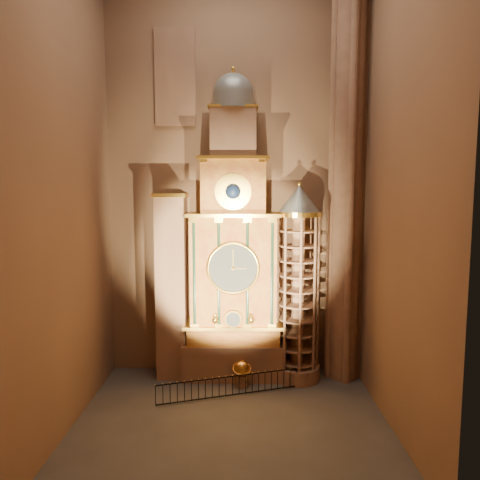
{
  "coord_description": "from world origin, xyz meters",
  "views": [
    {
      "loc": [
        0.51,
        -18.1,
        10.13
      ],
      "look_at": [
        0.37,
        3.0,
        7.9
      ],
      "focal_mm": 32.0,
      "sensor_mm": 36.0,
      "label": 1
    }
  ],
  "objects_px": {
    "celestial_globe": "(242,371)",
    "iron_railing": "(229,386)",
    "astronomical_clock": "(233,258)",
    "portrait_tower": "(172,286)",
    "stair_turret": "(298,285)"
  },
  "relations": [
    {
      "from": "astronomical_clock",
      "to": "celestial_globe",
      "type": "height_order",
      "value": "astronomical_clock"
    },
    {
      "from": "celestial_globe",
      "to": "iron_railing",
      "type": "bearing_deg",
      "value": -118.92
    },
    {
      "from": "portrait_tower",
      "to": "celestial_globe",
      "type": "bearing_deg",
      "value": -19.69
    },
    {
      "from": "celestial_globe",
      "to": "iron_railing",
      "type": "xyz_separation_m",
      "value": [
        -0.63,
        -1.14,
        -0.3
      ]
    },
    {
      "from": "stair_turret",
      "to": "iron_railing",
      "type": "distance_m",
      "value": 6.38
    },
    {
      "from": "celestial_globe",
      "to": "astronomical_clock",
      "type": "bearing_deg",
      "value": 108.55
    },
    {
      "from": "astronomical_clock",
      "to": "iron_railing",
      "type": "xyz_separation_m",
      "value": [
        -0.17,
        -2.5,
        -6.12
      ]
    },
    {
      "from": "astronomical_clock",
      "to": "portrait_tower",
      "type": "bearing_deg",
      "value": 179.71
    },
    {
      "from": "astronomical_clock",
      "to": "celestial_globe",
      "type": "bearing_deg",
      "value": -71.45
    },
    {
      "from": "stair_turret",
      "to": "iron_railing",
      "type": "height_order",
      "value": "stair_turret"
    },
    {
      "from": "portrait_tower",
      "to": "stair_turret",
      "type": "distance_m",
      "value": 6.91
    },
    {
      "from": "astronomical_clock",
      "to": "portrait_tower",
      "type": "xyz_separation_m",
      "value": [
        -3.4,
        0.02,
        -1.53
      ]
    },
    {
      "from": "astronomical_clock",
      "to": "iron_railing",
      "type": "relative_size",
      "value": 2.38
    },
    {
      "from": "celestial_globe",
      "to": "iron_railing",
      "type": "relative_size",
      "value": 0.2
    },
    {
      "from": "portrait_tower",
      "to": "iron_railing",
      "type": "bearing_deg",
      "value": -37.96
    }
  ]
}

